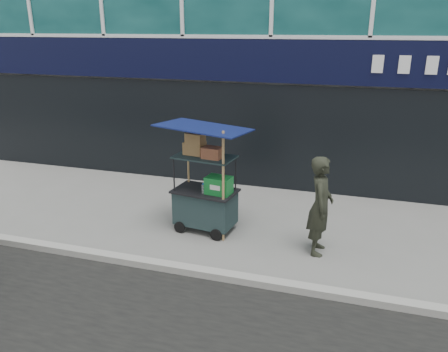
% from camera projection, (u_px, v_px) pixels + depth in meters
% --- Properties ---
extents(ground, '(80.00, 80.00, 0.00)m').
position_uv_depth(ground, '(216.00, 271.00, 6.82)').
color(ground, slate).
rests_on(ground, ground).
extents(curb, '(80.00, 0.18, 0.12)m').
position_uv_depth(curb, '(212.00, 274.00, 6.62)').
color(curb, gray).
rests_on(curb, ground).
extents(vendor_cart, '(1.64, 1.26, 2.04)m').
position_uv_depth(vendor_cart, '(206.00, 194.00, 7.97)').
color(vendor_cart, '#192A2B').
rests_on(vendor_cart, ground).
extents(vendor_man, '(0.41, 0.62, 1.68)m').
position_uv_depth(vendor_man, '(320.00, 206.00, 7.13)').
color(vendor_man, black).
rests_on(vendor_man, ground).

